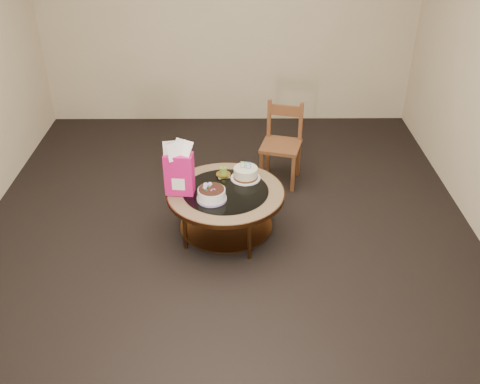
{
  "coord_description": "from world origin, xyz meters",
  "views": [
    {
      "loc": [
        0.1,
        -3.88,
        2.89
      ],
      "look_at": [
        0.12,
        0.02,
        0.43
      ],
      "focal_mm": 40.0,
      "sensor_mm": 36.0,
      "label": 1
    }
  ],
  "objects_px": {
    "decorated_cake": "(211,195)",
    "cream_cake": "(246,173)",
    "dining_chair": "(282,143)",
    "coffee_table": "(226,198)",
    "gift_bag": "(179,168)"
  },
  "relations": [
    {
      "from": "decorated_cake",
      "to": "cream_cake",
      "type": "relative_size",
      "value": 0.94
    },
    {
      "from": "cream_cake",
      "to": "coffee_table",
      "type": "bearing_deg",
      "value": -117.62
    },
    {
      "from": "decorated_cake",
      "to": "gift_bag",
      "type": "xyz_separation_m",
      "value": [
        -0.27,
        0.12,
        0.19
      ]
    },
    {
      "from": "gift_bag",
      "to": "cream_cake",
      "type": "bearing_deg",
      "value": 27.9
    },
    {
      "from": "cream_cake",
      "to": "dining_chair",
      "type": "height_order",
      "value": "dining_chair"
    },
    {
      "from": "cream_cake",
      "to": "gift_bag",
      "type": "relative_size",
      "value": 0.56
    },
    {
      "from": "coffee_table",
      "to": "decorated_cake",
      "type": "relative_size",
      "value": 4.08
    },
    {
      "from": "decorated_cake",
      "to": "dining_chair",
      "type": "distance_m",
      "value": 1.29
    },
    {
      "from": "decorated_cake",
      "to": "dining_chair",
      "type": "relative_size",
      "value": 0.3
    },
    {
      "from": "decorated_cake",
      "to": "gift_bag",
      "type": "relative_size",
      "value": 0.53
    },
    {
      "from": "cream_cake",
      "to": "dining_chair",
      "type": "bearing_deg",
      "value": 76.75
    },
    {
      "from": "coffee_table",
      "to": "dining_chair",
      "type": "distance_m",
      "value": 1.11
    },
    {
      "from": "gift_bag",
      "to": "dining_chair",
      "type": "distance_m",
      "value": 1.39
    },
    {
      "from": "coffee_table",
      "to": "decorated_cake",
      "type": "height_order",
      "value": "decorated_cake"
    },
    {
      "from": "coffee_table",
      "to": "gift_bag",
      "type": "bearing_deg",
      "value": -176.33
    }
  ]
}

